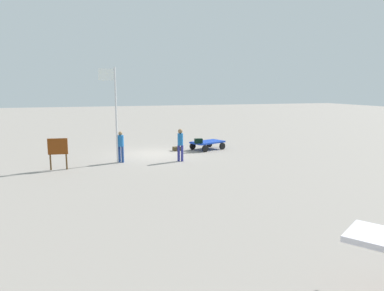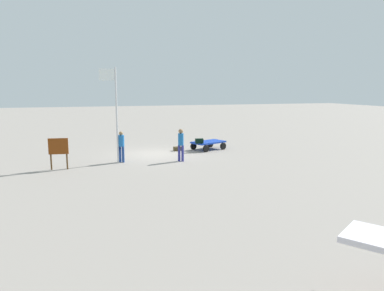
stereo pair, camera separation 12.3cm
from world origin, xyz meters
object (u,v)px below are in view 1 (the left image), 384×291
luggage_cart (207,143)px  worker_lead (180,143)px  signboard (58,149)px  worker_trailing (121,144)px  suitcase_olive (199,141)px  flagpole (114,107)px  suitcase_tan (177,149)px

luggage_cart → worker_lead: worker_lead is taller
signboard → worker_trailing: bearing=-164.6°
suitcase_olive → signboard: size_ratio=0.33×
worker_lead → flagpole: size_ratio=0.35×
suitcase_tan → worker_trailing: 4.74m
flagpole → signboard: flagpole is taller
worker_trailing → worker_lead: bearing=167.5°
suitcase_olive → worker_trailing: 5.38m
worker_trailing → flagpole: bearing=12.7°
worker_trailing → flagpole: size_ratio=0.33×
signboard → luggage_cart: bearing=-160.0°
worker_lead → worker_trailing: bearing=-12.5°
suitcase_olive → worker_lead: 3.17m
suitcase_tan → flagpole: 5.72m
luggage_cart → worker_lead: size_ratio=1.36×
suitcase_olive → worker_lead: worker_lead is taller
suitcase_olive → suitcase_tan: suitcase_olive is taller
luggage_cart → suitcase_olive: size_ratio=4.72×
luggage_cart → suitcase_tan: 2.04m
suitcase_tan → worker_trailing: bearing=34.1°
luggage_cart → signboard: signboard is taller
worker_lead → suitcase_olive: bearing=-127.3°
suitcase_olive → flagpole: size_ratio=0.10×
suitcase_tan → signboard: 7.87m
suitcase_olive → worker_trailing: size_ratio=0.31×
luggage_cart → suitcase_tan: (2.01, -0.19, -0.29)m
worker_lead → signboard: (6.30, 0.17, -0.01)m
worker_lead → suitcase_tan: bearing=-102.1°
flagpole → suitcase_olive: bearing=-160.7°
suitcase_tan → signboard: size_ratio=0.33×
flagpole → signboard: (2.85, 0.80, -1.98)m
worker_trailing → suitcase_olive: bearing=-160.3°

